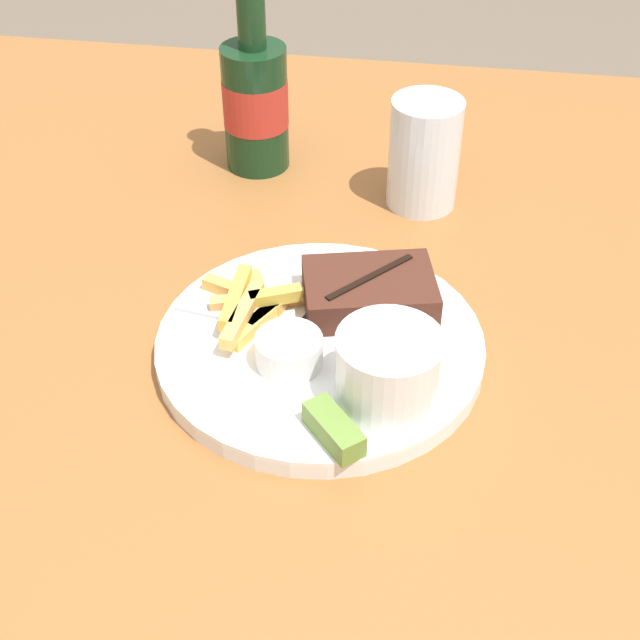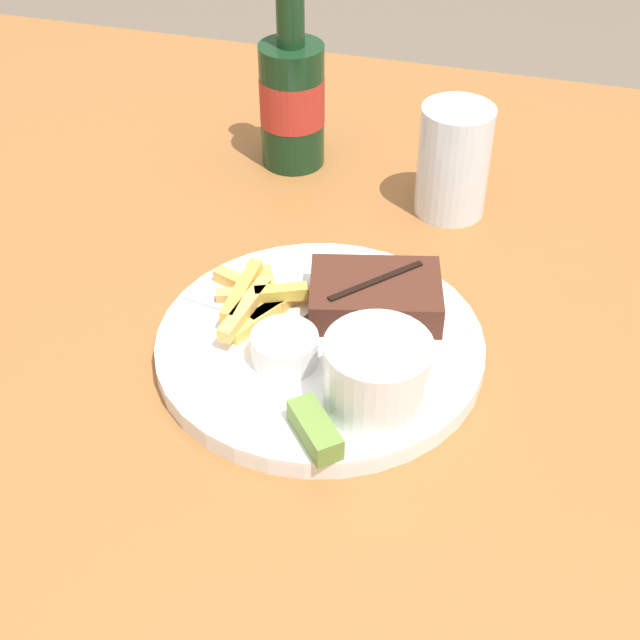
{
  "view_description": "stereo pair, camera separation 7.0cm",
  "coord_description": "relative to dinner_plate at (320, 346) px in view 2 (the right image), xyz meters",
  "views": [
    {
      "loc": [
        0.09,
        -0.57,
        1.26
      ],
      "look_at": [
        0.0,
        0.0,
        0.78
      ],
      "focal_mm": 50.0,
      "sensor_mm": 36.0,
      "label": 1
    },
    {
      "loc": [
        0.16,
        -0.55,
        1.26
      ],
      "look_at": [
        0.0,
        0.0,
        0.78
      ],
      "focal_mm": 50.0,
      "sensor_mm": 36.0,
      "label": 2
    }
  ],
  "objects": [
    {
      "name": "dining_table",
      "position": [
        0.0,
        0.0,
        -0.07
      ],
      "size": [
        1.5,
        1.22,
        0.74
      ],
      "color": "#935B2D",
      "rests_on": "ground_plane"
    },
    {
      "name": "dipping_sauce_cup",
      "position": [
        -0.02,
        -0.03,
        0.02
      ],
      "size": [
        0.06,
        0.06,
        0.03
      ],
      "color": "silver",
      "rests_on": "dinner_plate"
    },
    {
      "name": "pickle_spear",
      "position": [
        0.03,
        -0.11,
        0.02
      ],
      "size": [
        0.05,
        0.06,
        0.02
      ],
      "color": "olive",
      "rests_on": "dinner_plate"
    },
    {
      "name": "fork_utensil",
      "position": [
        -0.07,
        0.01,
        0.01
      ],
      "size": [
        0.13,
        0.03,
        0.0
      ],
      "rotation": [
        0.0,
        0.0,
        6.12
      ],
      "color": "#B7B7BC",
      "rests_on": "dinner_plate"
    },
    {
      "name": "steak_portion",
      "position": [
        0.04,
        0.05,
        0.02
      ],
      "size": [
        0.13,
        0.1,
        0.03
      ],
      "color": "#472319",
      "rests_on": "dinner_plate"
    },
    {
      "name": "beer_bottle",
      "position": [
        -0.12,
        0.31,
        0.07
      ],
      "size": [
        0.07,
        0.07,
        0.22
      ],
      "color": "#143319",
      "rests_on": "dining_table"
    },
    {
      "name": "knife_utensil",
      "position": [
        -0.0,
        0.03,
        0.01
      ],
      "size": [
        0.07,
        0.16,
        0.01
      ],
      "rotation": [
        0.0,
        0.0,
        1.22
      ],
      "color": "#B7B7BC",
      "rests_on": "dinner_plate"
    },
    {
      "name": "fries_pile",
      "position": [
        -0.06,
        0.02,
        0.02
      ],
      "size": [
        0.1,
        0.11,
        0.02
      ],
      "color": "#F2BA53",
      "rests_on": "dinner_plate"
    },
    {
      "name": "coleslaw_cup",
      "position": [
        0.06,
        -0.06,
        0.04
      ],
      "size": [
        0.08,
        0.08,
        0.06
      ],
      "color": "white",
      "rests_on": "dinner_plate"
    },
    {
      "name": "dinner_plate",
      "position": [
        0.0,
        0.0,
        0.0
      ],
      "size": [
        0.28,
        0.28,
        0.02
      ],
      "color": "white",
      "rests_on": "dining_table"
    },
    {
      "name": "drinking_glass",
      "position": [
        0.07,
        0.26,
        0.05
      ],
      "size": [
        0.07,
        0.07,
        0.12
      ],
      "color": "silver",
      "rests_on": "dining_table"
    }
  ]
}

